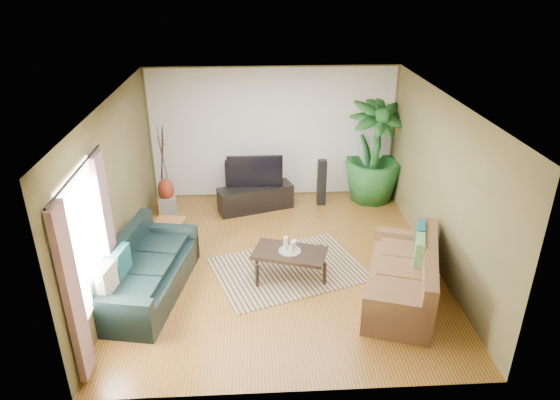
{
  "coord_description": "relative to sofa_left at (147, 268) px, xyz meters",
  "views": [
    {
      "loc": [
        -0.41,
        -6.98,
        4.42
      ],
      "look_at": [
        0.0,
        0.2,
        1.05
      ],
      "focal_mm": 32.0,
      "sensor_mm": 36.0,
      "label": 1
    }
  ],
  "objects": [
    {
      "name": "area_rug",
      "position": [
        2.12,
        0.51,
        -0.42
      ],
      "size": [
        2.69,
        2.28,
        0.01
      ],
      "primitive_type": "cube",
      "rotation": [
        0.0,
        0.0,
        0.34
      ],
      "color": "tan",
      "rests_on": "floor"
    },
    {
      "name": "candle_tray",
      "position": [
        2.12,
        0.32,
        0.03
      ],
      "size": [
        0.34,
        0.34,
        0.02
      ],
      "primitive_type": "cylinder",
      "color": "gray",
      "rests_on": "coffee_table"
    },
    {
      "name": "wall_back",
      "position": [
        2.0,
        3.46,
        0.93
      ],
      "size": [
        5.0,
        0.0,
        5.0
      ],
      "primitive_type": "plane",
      "rotation": [
        1.57,
        0.0,
        0.0
      ],
      "color": "brown",
      "rests_on": "ground"
    },
    {
      "name": "candle_tall",
      "position": [
        2.06,
        0.35,
        0.15
      ],
      "size": [
        0.07,
        0.07,
        0.22
      ],
      "primitive_type": "cylinder",
      "color": "beige",
      "rests_on": "candle_tray"
    },
    {
      "name": "curtain_near",
      "position": [
        -0.43,
        -1.64,
        0.72
      ],
      "size": [
        0.08,
        0.35,
        2.2
      ],
      "primitive_type": "cube",
      "color": "gray",
      "rests_on": "ground"
    },
    {
      "name": "potted_plant",
      "position": [
        4.02,
        3.1,
        0.62
      ],
      "size": [
        1.43,
        1.43,
        2.09
      ],
      "primitive_type": "imported",
      "rotation": [
        0.0,
        0.0,
        0.25
      ],
      "color": "#1B531F",
      "rests_on": "floor"
    },
    {
      "name": "wall_left",
      "position": [
        -0.5,
        0.71,
        0.92
      ],
      "size": [
        0.0,
        5.5,
        5.5
      ],
      "primitive_type": "plane",
      "rotation": [
        1.57,
        0.0,
        1.57
      ],
      "color": "brown",
      "rests_on": "ground"
    },
    {
      "name": "candle_short",
      "position": [
        2.19,
        0.38,
        0.11
      ],
      "size": [
        0.07,
        0.07,
        0.14
      ],
      "primitive_type": "cylinder",
      "color": "white",
      "rests_on": "candle_tray"
    },
    {
      "name": "side_table",
      "position": [
        0.14,
        1.3,
        -0.17
      ],
      "size": [
        0.55,
        0.55,
        0.51
      ],
      "primitive_type": "cube",
      "rotation": [
        0.0,
        0.0,
        -0.15
      ],
      "color": "#985431",
      "rests_on": "floor"
    },
    {
      "name": "candle_mid",
      "position": [
        2.16,
        0.28,
        0.13
      ],
      "size": [
        0.07,
        0.07,
        0.17
      ],
      "primitive_type": "cylinder",
      "color": "beige",
      "rests_on": "candle_tray"
    },
    {
      "name": "pedestal",
      "position": [
        -0.12,
        2.69,
        -0.25
      ],
      "size": [
        0.4,
        0.4,
        0.35
      ],
      "primitive_type": "cube",
      "rotation": [
        0.0,
        0.0,
        0.18
      ],
      "color": "gray",
      "rests_on": "floor"
    },
    {
      "name": "sofa_right",
      "position": [
        3.69,
        -0.32,
        0.0
      ],
      "size": [
        1.5,
        2.21,
        0.85
      ],
      "primitive_type": "cube",
      "rotation": [
        0.0,
        0.0,
        -1.89
      ],
      "color": "brown",
      "rests_on": "floor"
    },
    {
      "name": "speaker_right",
      "position": [
        2.96,
        2.93,
        0.05
      ],
      "size": [
        0.17,
        0.19,
        0.94
      ],
      "primitive_type": "cube",
      "rotation": [
        0.0,
        0.0,
        0.0
      ],
      "color": "black",
      "rests_on": "floor"
    },
    {
      "name": "wall_right",
      "position": [
        4.5,
        0.71,
        0.92
      ],
      "size": [
        0.0,
        5.5,
        5.5
      ],
      "primitive_type": "plane",
      "rotation": [
        1.57,
        0.0,
        -1.57
      ],
      "color": "brown",
      "rests_on": "ground"
    },
    {
      "name": "speaker_left",
      "position": [
        1.09,
        3.15,
        0.02
      ],
      "size": [
        0.16,
        0.18,
        0.88
      ],
      "primitive_type": "cube",
      "rotation": [
        0.0,
        0.0,
        0.02
      ],
      "color": "black",
      "rests_on": "floor"
    },
    {
      "name": "vase",
      "position": [
        -0.12,
        2.69,
        0.08
      ],
      "size": [
        0.32,
        0.32,
        0.44
      ],
      "primitive_type": "ellipsoid",
      "color": "maroon",
      "rests_on": "pedestal"
    },
    {
      "name": "wall_front",
      "position": [
        2.0,
        -2.04,
        0.93
      ],
      "size": [
        5.0,
        0.0,
        5.0
      ],
      "primitive_type": "plane",
      "rotation": [
        -1.57,
        0.0,
        0.0
      ],
      "color": "brown",
      "rests_on": "ground"
    },
    {
      "name": "coffee_table",
      "position": [
        2.12,
        0.32,
        -0.2
      ],
      "size": [
        1.23,
        0.91,
        0.45
      ],
      "primitive_type": "cube",
      "rotation": [
        0.0,
        0.0,
        -0.31
      ],
      "color": "black",
      "rests_on": "floor"
    },
    {
      "name": "plant_pot",
      "position": [
        4.02,
        3.1,
        -0.27
      ],
      "size": [
        0.39,
        0.39,
        0.3
      ],
      "primitive_type": "cylinder",
      "color": "black",
      "rests_on": "floor"
    },
    {
      "name": "ceiling",
      "position": [
        2.0,
        0.71,
        2.28
      ],
      "size": [
        5.5,
        5.5,
        0.0
      ],
      "primitive_type": "plane",
      "rotation": [
        3.14,
        0.0,
        0.0
      ],
      "color": "white",
      "rests_on": "ground"
    },
    {
      "name": "curtain_far",
      "position": [
        -0.43,
        -0.14,
        0.72
      ],
      "size": [
        0.08,
        0.35,
        2.2
      ],
      "primitive_type": "cube",
      "color": "gray",
      "rests_on": "ground"
    },
    {
      "name": "backwall_panel",
      "position": [
        2.0,
        3.45,
        0.93
      ],
      "size": [
        4.9,
        0.0,
        4.9
      ],
      "primitive_type": "plane",
      "rotation": [
        1.57,
        0.0,
        0.0
      ],
      "color": "white",
      "rests_on": "ground"
    },
    {
      "name": "tv_stand",
      "position": [
        1.62,
        2.74,
        -0.18
      ],
      "size": [
        1.54,
        0.88,
        0.49
      ],
      "primitive_type": "cube",
      "rotation": [
        0.0,
        0.0,
        0.31
      ],
      "color": "black",
      "rests_on": "floor"
    },
    {
      "name": "window_pane",
      "position": [
        -0.48,
        -0.89,
        0.97
      ],
      "size": [
        0.0,
        1.8,
        1.8
      ],
      "primitive_type": "plane",
      "rotation": [
        1.57,
        0.0,
        1.57
      ],
      "color": "white",
      "rests_on": "ground"
    },
    {
      "name": "curtain_rod",
      "position": [
        -0.43,
        -0.89,
        1.87
      ],
      "size": [
        0.03,
        1.9,
        0.03
      ],
      "primitive_type": "cylinder",
      "rotation": [
        1.57,
        0.0,
        0.0
      ],
      "color": "black",
      "rests_on": "ground"
    },
    {
      "name": "floor",
      "position": [
        2.0,
        0.71,
        -0.42
      ],
      "size": [
        5.5,
        5.5,
        0.0
      ],
      "primitive_type": "plane",
      "color": "olive",
      "rests_on": "ground"
    },
    {
      "name": "sofa_left",
      "position": [
        0.0,
        0.0,
        0.0
      ],
      "size": [
        1.32,
        2.31,
        0.85
      ],
      "primitive_type": "cube",
      "rotation": [
        0.0,
        0.0,
        1.38
      ],
      "color": "black",
      "rests_on": "floor"
    },
    {
      "name": "television",
      "position": [
        1.62,
        2.76,
        0.39
      ],
      "size": [
        1.08,
        0.06,
        0.64
      ],
      "primitive_type": "cube",
      "color": "black",
      "rests_on": "tv_stand"
    }
  ]
}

